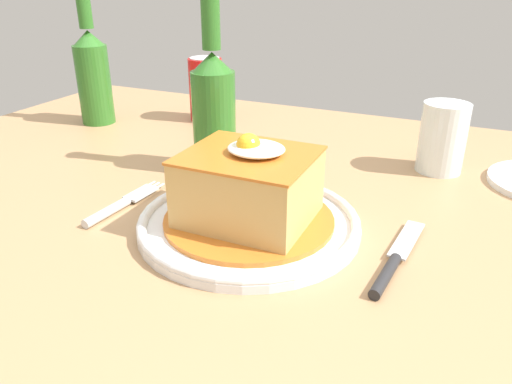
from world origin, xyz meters
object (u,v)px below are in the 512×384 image
(main_plate, at_px, (249,222))
(fork, at_px, (119,206))
(beer_bottle_green_far, at_px, (93,72))
(beer_bottle_green, at_px, (214,106))
(drinking_glass, at_px, (442,142))
(soda_can, at_px, (206,89))
(knife, at_px, (392,264))

(main_plate, xyz_separation_m, fork, (-0.17, -0.02, -0.00))
(beer_bottle_green_far, bearing_deg, beer_bottle_green, -20.62)
(beer_bottle_green, relative_size, drinking_glass, 2.53)
(beer_bottle_green, bearing_deg, soda_can, 122.53)
(knife, bearing_deg, fork, -178.88)
(beer_bottle_green_far, distance_m, drinking_glass, 0.65)
(main_plate, height_order, knife, main_plate)
(knife, relative_size, beer_bottle_green, 0.62)
(beer_bottle_green, relative_size, beer_bottle_green_far, 1.00)
(knife, distance_m, beer_bottle_green_far, 0.70)
(soda_can, bearing_deg, beer_bottle_green, -57.47)
(soda_can, xyz_separation_m, beer_bottle_green_far, (-0.19, -0.11, 0.04))
(soda_can, bearing_deg, beer_bottle_green_far, -150.23)
(main_plate, bearing_deg, beer_bottle_green, 130.42)
(knife, relative_size, beer_bottle_green_far, 0.62)
(fork, height_order, beer_bottle_green, beer_bottle_green)
(beer_bottle_green_far, height_order, drinking_glass, beer_bottle_green_far)
(main_plate, distance_m, knife, 0.17)
(knife, distance_m, soda_can, 0.60)
(soda_can, bearing_deg, knife, -41.76)
(fork, relative_size, drinking_glass, 1.35)
(fork, xyz_separation_m, beer_bottle_green_far, (-0.29, 0.30, 0.09))
(knife, bearing_deg, drinking_glass, 87.67)
(drinking_glass, bearing_deg, main_plate, -122.60)
(main_plate, distance_m, beer_bottle_green_far, 0.55)
(soda_can, height_order, beer_bottle_green, beer_bottle_green)
(drinking_glass, bearing_deg, soda_can, 168.40)
(main_plate, bearing_deg, soda_can, 125.79)
(main_plate, bearing_deg, beer_bottle_green_far, 149.26)
(soda_can, bearing_deg, fork, -75.98)
(main_plate, height_order, beer_bottle_green, beer_bottle_green)
(fork, distance_m, soda_can, 0.42)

